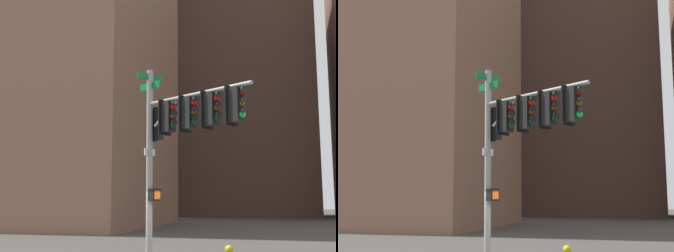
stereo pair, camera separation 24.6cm
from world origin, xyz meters
The scene contains 2 objects.
signal_pole_assembly centered at (0.73, -0.67, 4.49)m, with size 4.07×2.89×6.66m.
building_brick_midblock centered at (-1.68, 53.02, 14.79)m, with size 19.10×14.63×29.58m, color #4C3328.
Camera 2 is at (4.36, -15.31, 2.27)m, focal length 51.23 mm.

